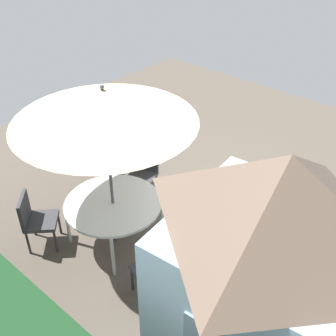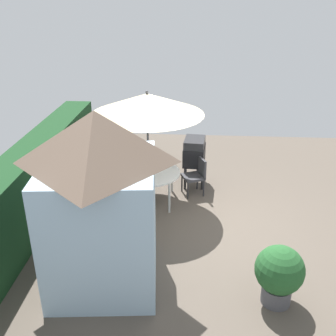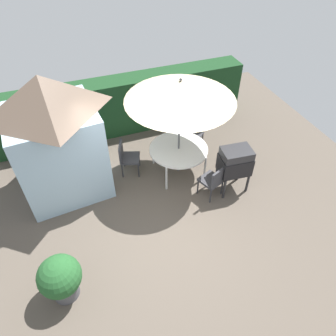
% 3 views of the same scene
% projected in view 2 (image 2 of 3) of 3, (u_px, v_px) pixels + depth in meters
% --- Properties ---
extents(ground_plane, '(11.00, 11.00, 0.00)m').
position_uv_depth(ground_plane, '(201.00, 222.00, 8.25)').
color(ground_plane, brown).
extents(hedge_backdrop, '(7.24, 0.72, 1.60)m').
position_uv_depth(hedge_backdrop, '(34.00, 183.00, 8.14)').
color(hedge_backdrop, '#193D1E').
rests_on(hedge_backdrop, ground).
extents(garden_shed, '(2.08, 1.94, 2.92)m').
position_uv_depth(garden_shed, '(100.00, 200.00, 6.05)').
color(garden_shed, '#9EBCD1').
rests_on(garden_shed, ground).
extents(patio_table, '(1.43, 1.43, 0.74)m').
position_uv_depth(patio_table, '(149.00, 174.00, 8.80)').
color(patio_table, white).
rests_on(patio_table, ground).
extents(patio_umbrella, '(2.42, 2.42, 2.58)m').
position_uv_depth(patio_umbrella, '(147.00, 104.00, 8.14)').
color(patio_umbrella, '#4C4C51').
rests_on(patio_umbrella, ground).
extents(bbq_grill, '(0.74, 0.57, 1.20)m').
position_uv_depth(bbq_grill, '(194.00, 152.00, 9.56)').
color(bbq_grill, black).
rests_on(bbq_grill, ground).
extents(chair_near_shed, '(0.60, 0.60, 0.90)m').
position_uv_depth(chair_near_shed, '(196.00, 174.00, 9.21)').
color(chair_near_shed, '#38383D').
rests_on(chair_near_shed, ground).
extents(chair_far_side, '(0.65, 0.65, 0.90)m').
position_uv_depth(chair_far_side, '(119.00, 165.00, 9.67)').
color(chair_far_side, '#38383D').
rests_on(chair_far_side, ground).
extents(chair_toward_hedge, '(0.59, 0.59, 0.90)m').
position_uv_depth(chair_toward_hedge, '(121.00, 207.00, 7.79)').
color(chair_toward_hedge, '#38383D').
rests_on(chair_toward_hedge, ground).
extents(potted_plant_by_shed, '(0.75, 0.75, 0.99)m').
position_uv_depth(potted_plant_by_shed, '(279.00, 273.00, 5.90)').
color(potted_plant_by_shed, '#4C4C51').
rests_on(potted_plant_by_shed, ground).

